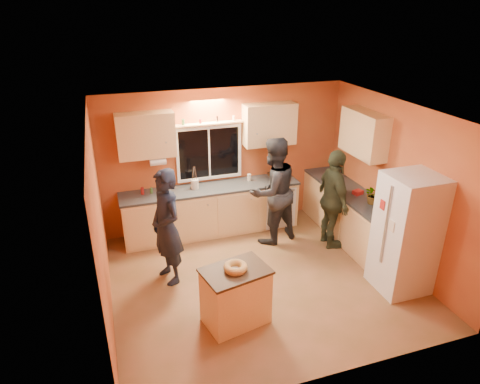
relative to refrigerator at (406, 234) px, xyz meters
name	(u,v)px	position (x,y,z in m)	size (l,w,h in m)	color
ground	(262,279)	(-1.89, 0.80, -0.90)	(4.50, 4.50, 0.00)	brown
room_shell	(262,172)	(-1.77, 1.21, 0.72)	(4.54, 4.04, 2.61)	#C76933
back_counter	(231,207)	(-1.88, 2.50, -0.45)	(4.23, 0.62, 0.90)	#E0AA75
right_counter	(357,221)	(0.06, 1.30, -0.45)	(0.62, 1.84, 0.90)	#E0AA75
refrigerator	(406,234)	(0.00, 0.00, 0.00)	(0.72, 0.70, 1.80)	silver
island	(236,296)	(-2.56, 0.02, -0.49)	(0.94, 0.74, 0.82)	#E0AA75
bundt_pastry	(236,267)	(-2.56, 0.02, -0.04)	(0.31, 0.31, 0.09)	tan
person_left	(167,227)	(-3.24, 1.26, 0.00)	(0.66, 0.43, 1.81)	black
person_center	(273,191)	(-1.30, 1.88, 0.06)	(0.93, 0.72, 1.91)	black
person_right	(333,200)	(-0.39, 1.40, -0.02)	(1.03, 0.43, 1.75)	#2C3320
mixing_bowl	(276,176)	(-0.97, 2.54, 0.04)	(0.33, 0.33, 0.08)	black
utensil_crock	(195,184)	(-2.53, 2.54, 0.09)	(0.14, 0.14, 0.17)	beige
potted_plant	(373,194)	(0.12, 1.03, 0.16)	(0.29, 0.25, 0.33)	gray
red_box	(358,192)	(0.10, 1.42, 0.04)	(0.16, 0.12, 0.07)	#A71D19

